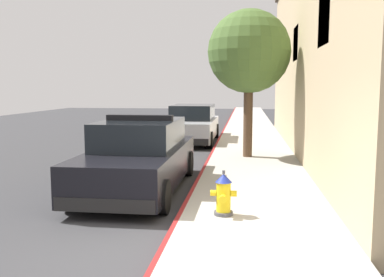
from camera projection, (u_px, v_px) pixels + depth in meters
The scene contains 8 objects.
ground_plane at pixel (93, 150), 16.12m from camera, with size 27.77×60.00×0.20m, color #353538.
sidewalk_pavement at pixel (252, 149), 15.35m from camera, with size 2.61×60.00×0.16m, color #ADA89E.
curb_painted_edge at pixel (215, 148), 15.52m from camera, with size 0.08×60.00×0.16m, color maroon.
storefront_building at pixel (381, 47), 13.35m from camera, with size 5.52×18.24×7.08m.
police_cruiser at pixel (140, 157), 9.43m from camera, with size 1.94×4.84×1.68m.
parked_car_silver_ahead at pixel (193, 125), 17.69m from camera, with size 1.94×4.84×1.56m.
fire_hydrant at pixel (223, 195), 7.07m from camera, with size 0.44×0.40×0.76m.
street_tree at pixel (249, 52), 12.73m from camera, with size 2.50×2.50×4.45m.
Camera 1 is at (1.05, -5.35, 2.29)m, focal length 39.61 mm.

